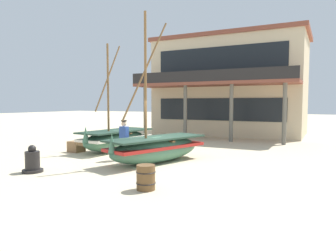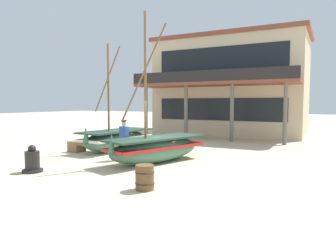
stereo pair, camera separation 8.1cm
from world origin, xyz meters
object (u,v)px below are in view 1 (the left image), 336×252
object	(u,v)px
harbor_building_main	(230,86)
fisherman_by_hull	(124,140)
cargo_crate	(76,146)
capstan_winch	(32,162)
wooden_barrel	(146,177)
fishing_boat_near_left	(156,148)
fishing_boat_centre_large	(116,139)

from	to	relation	value
harbor_building_main	fisherman_by_hull	bearing A→B (deg)	-93.25
cargo_crate	capstan_winch	bearing A→B (deg)	-65.39
wooden_barrel	fishing_boat_near_left	bearing A→B (deg)	115.38
fisherman_by_hull	cargo_crate	xyz separation A→B (m)	(-3.34, 0.68, -0.57)
harbor_building_main	wooden_barrel	bearing A→B (deg)	-81.63
harbor_building_main	capstan_winch	bearing A→B (deg)	-97.60
fisherman_by_hull	cargo_crate	world-z (taller)	fisherman_by_hull
wooden_barrel	harbor_building_main	xyz separation A→B (m)	(-2.45, 16.65, 3.36)
fishing_boat_centre_large	wooden_barrel	world-z (taller)	fishing_boat_centre_large
cargo_crate	fishing_boat_centre_large	bearing A→B (deg)	40.07
fishing_boat_centre_large	harbor_building_main	size ratio (longest dim) A/B	0.47
fishing_boat_centre_large	capstan_winch	distance (m)	5.36
wooden_barrel	fisherman_by_hull	bearing A→B (deg)	132.37
cargo_crate	harbor_building_main	bearing A→B (deg)	71.84
fishing_boat_near_left	wooden_barrel	xyz separation A→B (m)	(1.73, -3.64, -0.24)
wooden_barrel	capstan_winch	bearing A→B (deg)	178.92
fishing_boat_near_left	wooden_barrel	distance (m)	4.03
fishing_boat_near_left	wooden_barrel	size ratio (longest dim) A/B	8.44
fishing_boat_near_left	capstan_winch	distance (m)	4.61
fishing_boat_near_left	fishing_boat_centre_large	world-z (taller)	fishing_boat_near_left
fishing_boat_centre_large	fisherman_by_hull	world-z (taller)	fishing_boat_centre_large
fishing_boat_near_left	capstan_winch	bearing A→B (deg)	-129.58
fishing_boat_near_left	fisherman_by_hull	world-z (taller)	fishing_boat_near_left
wooden_barrel	harbor_building_main	bearing A→B (deg)	98.37
wooden_barrel	harbor_building_main	size ratio (longest dim) A/B	0.06
fisherman_by_hull	fishing_boat_near_left	bearing A→B (deg)	5.16
capstan_winch	harbor_building_main	xyz separation A→B (m)	(2.21, 16.56, 3.34)
capstan_winch	wooden_barrel	world-z (taller)	capstan_winch
fishing_boat_near_left	harbor_building_main	world-z (taller)	harbor_building_main
fishing_boat_near_left	capstan_winch	size ratio (longest dim) A/B	6.18
fisherman_by_hull	fishing_boat_centre_large	bearing A→B (deg)	134.24
capstan_winch	cargo_crate	bearing A→B (deg)	114.61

